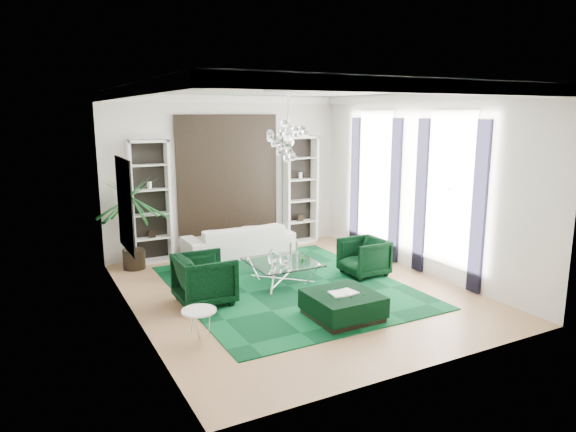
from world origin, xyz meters
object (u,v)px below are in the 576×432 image
coffee_table (282,272)px  armchair_right (364,257)px  ottoman_side (196,265)px  palm (131,210)px  ottoman_front (343,306)px  side_table (199,326)px  armchair_left (205,279)px  sofa (239,240)px

coffee_table → armchair_right: bearing=-11.3°
ottoman_side → palm: (-1.10, 0.95, 1.12)m
coffee_table → ottoman_front: bearing=-88.6°
side_table → palm: 4.38m
armchair_right → palm: bearing=-123.2°
coffee_table → armchair_left: bearing=-168.7°
armchair_left → coffee_table: size_ratio=0.76×
armchair_left → ottoman_front: size_ratio=0.90×
palm → armchair_right: bearing=-33.2°
ottoman_front → ottoman_side: bearing=111.5°
ottoman_side → palm: 1.84m
sofa → ottoman_front: bearing=90.7°
armchair_left → armchair_right: bearing=-90.0°
armchair_left → ottoman_side: armchair_left is taller
armchair_left → palm: 2.97m
armchair_right → palm: (-4.20, 2.75, 0.92)m
armchair_left → palm: bearing=14.3°
palm → ottoman_front: bearing=-60.9°
ottoman_front → armchair_right: bearing=45.8°
ottoman_side → side_table: bearing=-106.9°
armchair_left → ottoman_side: 1.86m
armchair_left → coffee_table: (1.75, 0.35, -0.23)m
sofa → ottoman_side: bearing=32.2°
armchair_right → coffee_table: (-1.75, 0.35, -0.17)m
coffee_table → palm: palm is taller
armchair_right → coffee_table: armchair_right is taller
coffee_table → ottoman_side: (-1.35, 1.45, -0.04)m
coffee_table → ottoman_side: coffee_table is taller
armchair_left → ottoman_front: (1.80, -1.75, -0.23)m
coffee_table → sofa: bearing=90.0°
ottoman_front → palm: 5.26m
ottoman_front → sofa: bearing=90.7°
sofa → armchair_left: armchair_left is taller
ottoman_side → armchair_left: bearing=-102.5°
sofa → palm: 2.62m
armchair_left → ottoman_side: size_ratio=1.17×
sofa → coffee_table: bearing=90.0°
armchair_left → armchair_right: 3.50m
side_table → coffee_table: bearing=38.2°
armchair_left → side_table: bearing=158.2°
armchair_left → armchair_right: (3.50, -0.00, -0.05)m
armchair_left → side_table: (-0.60, -1.50, -0.20)m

